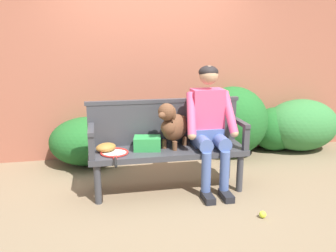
# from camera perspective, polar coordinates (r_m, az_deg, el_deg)

# --- Properties ---
(ground_plane) EXTENTS (40.00, 40.00, 0.00)m
(ground_plane) POSITION_cam_1_polar(r_m,az_deg,el_deg) (3.95, 0.00, -10.23)
(ground_plane) COLOR #7A664C
(brick_garden_fence) EXTENTS (8.00, 0.30, 2.30)m
(brick_garden_fence) POSITION_cam_1_polar(r_m,az_deg,el_deg) (5.01, -3.21, 8.66)
(brick_garden_fence) COLOR #9E5642
(brick_garden_fence) RESTS_ON ground
(hedge_bush_far_left) EXTENTS (0.98, 0.88, 0.62)m
(hedge_bush_far_left) POSITION_cam_1_polar(r_m,az_deg,el_deg) (4.75, -12.91, -2.34)
(hedge_bush_far_left) COLOR #1E5B23
(hedge_bush_far_left) RESTS_ON ground
(hedge_bush_far_right) EXTENTS (1.10, 0.81, 0.76)m
(hedge_bush_far_right) POSITION_cam_1_polar(r_m,az_deg,el_deg) (5.53, 20.70, 0.16)
(hedge_bush_far_right) COLOR #337538
(hedge_bush_far_right) RESTS_ON ground
(hedge_bush_mid_right) EXTENTS (0.99, 0.94, 0.97)m
(hedge_bush_mid_right) POSITION_cam_1_polar(r_m,az_deg,el_deg) (5.05, 10.36, 0.82)
(hedge_bush_mid_right) COLOR #1E5B23
(hedge_bush_mid_right) RESTS_ON ground
(hedge_bush_mid_left) EXTENTS (0.73, 0.62, 0.64)m
(hedge_bush_mid_left) POSITION_cam_1_polar(r_m,az_deg,el_deg) (5.42, 16.95, -0.44)
(hedge_bush_mid_left) COLOR #1E5B23
(hedge_bush_mid_left) RESTS_ON ground
(garden_bench) EXTENTS (1.67, 0.49, 0.47)m
(garden_bench) POSITION_cam_1_polar(r_m,az_deg,el_deg) (3.80, 0.00, -4.59)
(garden_bench) COLOR #38383D
(garden_bench) RESTS_ON ground
(bench_backrest) EXTENTS (1.71, 0.06, 0.50)m
(bench_backrest) POSITION_cam_1_polar(r_m,az_deg,el_deg) (3.91, -0.62, 0.82)
(bench_backrest) COLOR #38383D
(bench_backrest) RESTS_ON garden_bench
(bench_armrest_left_end) EXTENTS (0.06, 0.49, 0.28)m
(bench_armrest_left_end) POSITION_cam_1_polar(r_m,az_deg,el_deg) (3.57, -12.32, -1.72)
(bench_armrest_left_end) COLOR #38383D
(bench_armrest_left_end) RESTS_ON garden_bench
(bench_armrest_right_end) EXTENTS (0.06, 0.49, 0.28)m
(bench_armrest_right_end) POSITION_cam_1_polar(r_m,az_deg,el_deg) (3.87, 11.86, -0.45)
(bench_armrest_right_end) COLOR #38383D
(bench_armrest_right_end) RESTS_ON garden_bench
(person_seated) EXTENTS (0.56, 0.65, 1.34)m
(person_seated) POSITION_cam_1_polar(r_m,az_deg,el_deg) (3.80, 6.67, 0.55)
(person_seated) COLOR black
(person_seated) RESTS_ON ground
(dog_on_bench) EXTENTS (0.44, 0.46, 0.50)m
(dog_on_bench) POSITION_cam_1_polar(r_m,az_deg,el_deg) (3.74, 0.73, 0.17)
(dog_on_bench) COLOR brown
(dog_on_bench) RESTS_ON garden_bench
(tennis_racket) EXTENTS (0.30, 0.56, 0.03)m
(tennis_racket) POSITION_cam_1_polar(r_m,az_deg,el_deg) (3.64, -8.65, -4.40)
(tennis_racket) COLOR red
(tennis_racket) RESTS_ON garden_bench
(baseball_glove) EXTENTS (0.28, 0.26, 0.09)m
(baseball_glove) POSITION_cam_1_polar(r_m,az_deg,el_deg) (3.73, -10.01, -3.42)
(baseball_glove) COLOR #9E6B2D
(baseball_glove) RESTS_ON garden_bench
(sports_bag) EXTENTS (0.31, 0.25, 0.14)m
(sports_bag) POSITION_cam_1_polar(r_m,az_deg,el_deg) (3.73, -3.36, -2.80)
(sports_bag) COLOR #2D8E42
(sports_bag) RESTS_ON garden_bench
(tennis_ball) EXTENTS (0.07, 0.07, 0.07)m
(tennis_ball) POSITION_cam_1_polar(r_m,az_deg,el_deg) (3.49, 15.07, -13.65)
(tennis_ball) COLOR #CCDB33
(tennis_ball) RESTS_ON ground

